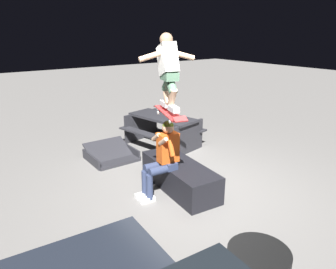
{
  "coord_description": "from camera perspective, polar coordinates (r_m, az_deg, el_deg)",
  "views": [
    {
      "loc": [
        -3.82,
        3.3,
        2.7
      ],
      "look_at": [
        0.16,
        0.42,
        1.08
      ],
      "focal_mm": 33.57,
      "sensor_mm": 36.0,
      "label": 1
    }
  ],
  "objects": [
    {
      "name": "person_sitting_on_ledge",
      "position": [
        5.24,
        -1.0,
        -3.82
      ],
      "size": [
        0.6,
        0.77,
        1.32
      ],
      "color": "#2D3856",
      "rests_on": "ground"
    },
    {
      "name": "kicker_ramp",
      "position": [
        7.08,
        -10.25,
        -3.85
      ],
      "size": [
        0.98,
        0.99,
        0.43
      ],
      "color": "#28282D",
      "rests_on": "ground"
    },
    {
      "name": "picnic_table_back",
      "position": [
        7.65,
        -0.97,
        1.55
      ],
      "size": [
        1.94,
        1.66,
        0.75
      ],
      "color": "#28282D",
      "rests_on": "ground"
    },
    {
      "name": "ledge_box_main",
      "position": [
        5.66,
        2.11,
        -7.52
      ],
      "size": [
        1.78,
        0.81,
        0.48
      ],
      "primitive_type": "cube",
      "rotation": [
        0.0,
        0.0,
        -0.1
      ],
      "color": "black",
      "rests_on": "ground"
    },
    {
      "name": "skater_airborne",
      "position": [
        4.8,
        0.03,
        11.99
      ],
      "size": [
        0.64,
        0.87,
        1.12
      ],
      "color": "white"
    },
    {
      "name": "ground_plane",
      "position": [
        5.73,
        4.42,
        -9.94
      ],
      "size": [
        40.0,
        40.0,
        0.0
      ],
      "primitive_type": "plane",
      "color": "slate"
    },
    {
      "name": "skateboard",
      "position": [
        4.87,
        0.26,
        3.86
      ],
      "size": [
        1.04,
        0.48,
        0.13
      ],
      "color": "#B72D2D"
    }
  ]
}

